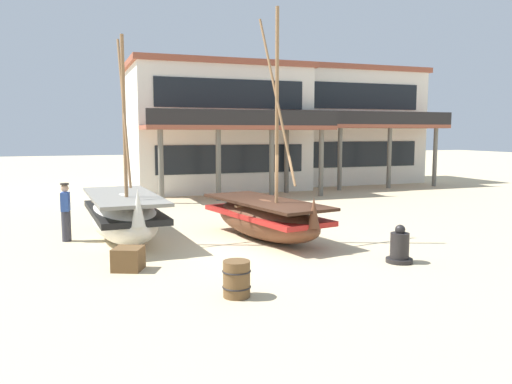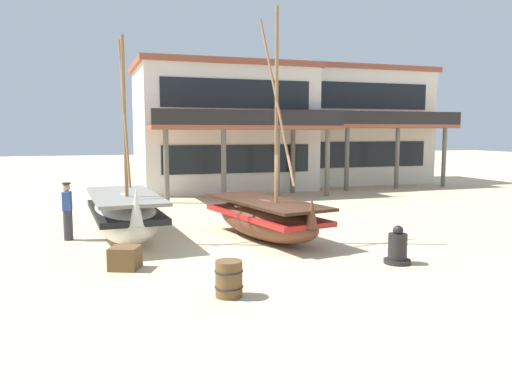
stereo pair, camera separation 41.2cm
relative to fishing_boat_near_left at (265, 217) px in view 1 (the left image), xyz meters
The scene contains 9 objects.
ground_plane 1.21m from the fishing_boat_near_left, 106.41° to the right, with size 120.00×120.00×0.00m, color #CCB78E.
fishing_boat_near_left is the anchor object (origin of this frame).
fishing_boat_centre_large 4.11m from the fishing_boat_near_left, 163.15° to the left, with size 2.08×5.02×5.74m.
fisherman_by_hull 5.76m from the fishing_boat_near_left, 163.33° to the left, with size 0.27×0.39×1.68m.
capstan_winch 4.22m from the fishing_boat_near_left, 60.94° to the right, with size 0.64×0.64×0.92m.
wooden_barrel 5.40m from the fishing_boat_near_left, 116.94° to the right, with size 0.56×0.56×0.70m.
cargo_crate 4.71m from the fishing_boat_near_left, 152.82° to the right, with size 0.63×0.63×0.52m, color brown.
harbor_building_main 14.28m from the fishing_boat_near_left, 80.40° to the left, with size 9.54×8.88×6.79m.
harbor_building_annex 18.15m from the fishing_boat_near_left, 56.55° to the left, with size 11.37×7.78×7.02m.
Camera 1 is at (-5.04, -12.82, 3.13)m, focal length 35.82 mm.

